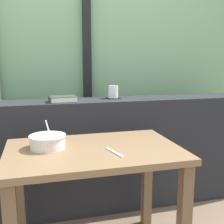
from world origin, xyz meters
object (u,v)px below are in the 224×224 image
(closed_book, at_px, (63,99))
(coaster_square, at_px, (113,98))
(breakfast_table, at_px, (94,169))
(soup_bowl, at_px, (48,142))
(fork_utensil, at_px, (114,152))
(juice_glass, at_px, (113,92))

(closed_book, bearing_deg, coaster_square, 11.68)
(breakfast_table, height_order, soup_bowl, soup_bowl)
(soup_bowl, distance_m, fork_utensil, 0.38)
(closed_book, height_order, fork_utensil, closed_book)
(breakfast_table, bearing_deg, coaster_square, 65.91)
(fork_utensil, bearing_deg, soup_bowl, 137.71)
(soup_bowl, bearing_deg, juice_glass, 47.03)
(coaster_square, distance_m, closed_book, 0.41)
(soup_bowl, bearing_deg, closed_book, 74.99)
(juice_glass, distance_m, closed_book, 0.41)
(coaster_square, height_order, soup_bowl, coaster_square)
(closed_book, height_order, soup_bowl, closed_book)
(juice_glass, bearing_deg, soup_bowl, -132.97)
(coaster_square, distance_m, soup_bowl, 0.79)
(coaster_square, xyz_separation_m, closed_book, (-0.40, -0.08, 0.02))
(juice_glass, distance_m, fork_utensil, 0.80)
(juice_glass, bearing_deg, coaster_square, 0.00)
(coaster_square, relative_size, closed_book, 0.50)
(coaster_square, xyz_separation_m, juice_glass, (-0.00, 0.00, 0.05))
(breakfast_table, relative_size, fork_utensil, 5.62)
(juice_glass, relative_size, soup_bowl, 0.48)
(breakfast_table, relative_size, closed_book, 4.79)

